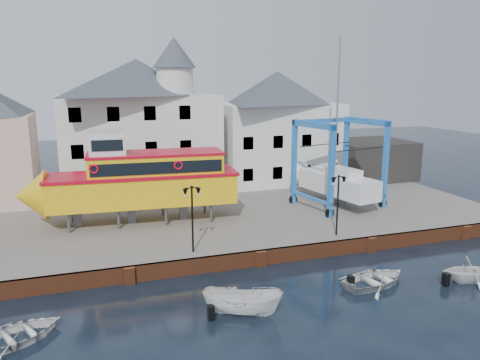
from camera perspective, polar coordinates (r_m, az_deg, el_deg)
name	(u,v)px	position (r m, az deg, el deg)	size (l,w,h in m)	color
ground	(260,266)	(29.69, 2.51, -10.44)	(140.00, 140.00, 0.00)	black
hardstanding	(214,212)	(39.42, -3.24, -3.91)	(44.00, 22.00, 1.00)	slate
quay_wall	(260,258)	(29.60, 2.45, -9.47)	(44.00, 0.47, 1.00)	brown
building_white_main	(141,124)	(44.42, -12.02, 6.67)	(14.00, 8.30, 14.00)	silver
building_white_right	(276,127)	(48.64, 4.47, 6.47)	(12.00, 8.00, 11.20)	silver
shed_dark	(369,159)	(52.13, 15.46, 2.46)	(8.00, 7.00, 4.00)	black
lamp_post_left	(192,202)	(28.34, -5.87, -2.69)	(1.12, 0.32, 4.20)	black
lamp_post_right	(338,190)	(31.96, 11.89, -1.18)	(1.12, 0.32, 4.20)	black
tour_boat	(131,180)	(34.95, -13.19, -0.06)	(15.81, 4.80, 6.79)	#59595E
travel_lift	(332,177)	(40.45, 11.11, 0.39)	(7.31, 9.42, 13.81)	#1B3CA1
motorboat_a	(242,315)	(24.11, 0.28, -16.08)	(1.52, 4.03, 1.56)	silver
motorboat_b	(375,284)	(28.29, 16.13, -12.13)	(2.99, 4.19, 0.87)	silver
motorboat_c	(468,282)	(30.50, 26.02, -11.10)	(2.71, 3.14, 1.65)	silver
motorboat_d	(16,342)	(24.14, -25.69, -17.36)	(2.99, 4.18, 0.87)	silver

